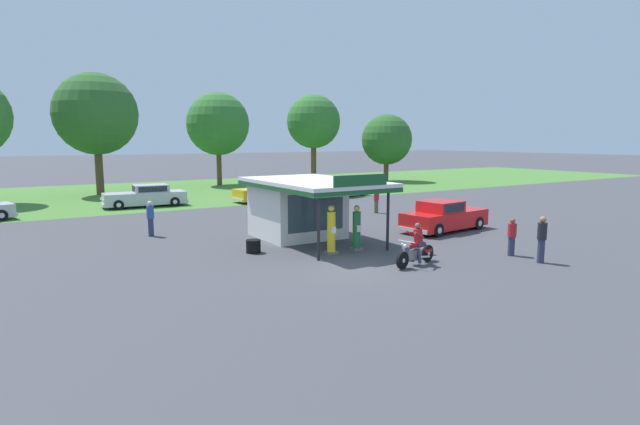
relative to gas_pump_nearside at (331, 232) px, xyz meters
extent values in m
plane|color=#424247|center=(-0.63, -2.01, -0.91)|extent=(300.00, 300.00, 0.00)
cube|color=#477A33|center=(-0.63, 27.99, -0.91)|extent=(120.00, 24.00, 0.01)
cube|color=silver|center=(0.64, 3.94, 0.42)|extent=(3.61, 3.47, 2.66)
cube|color=#384C56|center=(0.64, 2.23, 0.47)|extent=(2.89, 0.05, 1.70)
cube|color=silver|center=(0.64, 2.40, 1.83)|extent=(4.31, 7.06, 0.16)
cube|color=#195128|center=(0.64, 2.40, 1.65)|extent=(4.31, 7.06, 0.18)
cube|color=#195128|center=(0.64, -1.11, 2.13)|extent=(2.52, 0.08, 0.44)
cylinder|color=black|center=(2.34, -0.74, 0.42)|extent=(0.12, 0.12, 2.66)
cylinder|color=black|center=(-1.07, -0.74, 0.42)|extent=(0.12, 0.12, 2.66)
cube|color=slate|center=(0.00, 0.00, -0.86)|extent=(0.44, 0.44, 0.10)
cylinder|color=yellow|center=(0.00, 0.00, 0.00)|extent=(0.34, 0.34, 1.63)
cube|color=white|center=(0.00, -0.18, 0.08)|extent=(0.22, 0.02, 0.28)
sphere|color=#EACC4C|center=(0.00, 0.00, 0.95)|extent=(0.26, 0.26, 0.26)
cube|color=slate|center=(1.27, 0.00, -0.86)|extent=(0.44, 0.44, 0.10)
cylinder|color=#1E6B33|center=(1.27, 0.00, -0.05)|extent=(0.34, 0.34, 1.54)
cube|color=white|center=(1.27, -0.18, 0.03)|extent=(0.22, 0.02, 0.28)
sphere|color=#EACC4C|center=(1.27, 0.00, 0.86)|extent=(0.26, 0.26, 0.26)
cylinder|color=black|center=(0.81, -3.44, -0.59)|extent=(0.65, 0.24, 0.64)
cylinder|color=silver|center=(0.81, -3.44, -0.59)|extent=(0.18, 0.15, 0.16)
cylinder|color=black|center=(2.40, -3.07, -0.59)|extent=(0.65, 0.24, 0.64)
cylinder|color=silver|center=(2.40, -3.07, -0.59)|extent=(0.18, 0.15, 0.16)
ellipsoid|color=#B21414|center=(1.50, -3.28, -0.13)|extent=(0.60, 0.36, 0.24)
cube|color=#59595E|center=(1.55, -3.26, -0.49)|extent=(0.48, 0.33, 0.36)
cube|color=black|center=(1.84, -3.20, -0.19)|extent=(0.53, 0.36, 0.10)
cylinder|color=silver|center=(0.90, -3.42, -0.31)|extent=(0.38, 0.15, 0.71)
cylinder|color=silver|center=(1.02, -3.39, 0.07)|extent=(0.20, 0.69, 0.04)
sphere|color=silver|center=(0.92, -3.41, -0.09)|extent=(0.16, 0.16, 0.16)
cube|color=#B21414|center=(2.35, -3.08, -0.47)|extent=(0.47, 0.28, 0.12)
cylinder|color=silver|center=(1.97, -3.31, -0.63)|extent=(0.70, 0.24, 0.18)
cube|color=#2D3351|center=(1.78, -3.21, -0.13)|extent=(0.47, 0.42, 0.14)
cylinder|color=#2D3351|center=(1.62, -3.41, -0.53)|extent=(0.17, 0.25, 0.56)
cylinder|color=#2D3351|center=(1.54, -3.10, -0.53)|extent=(0.17, 0.25, 0.56)
cylinder|color=#B21E23|center=(1.74, -3.22, 0.18)|extent=(0.47, 0.41, 0.60)
sphere|color=brown|center=(1.68, -3.23, 0.55)|extent=(0.22, 0.22, 0.22)
cylinder|color=#B21E23|center=(1.55, -3.47, 0.26)|extent=(0.54, 0.21, 0.31)
cylinder|color=#B21E23|center=(1.46, -3.08, 0.26)|extent=(0.54, 0.21, 0.31)
cube|color=red|center=(7.79, 1.33, -0.32)|extent=(5.05, 2.47, 0.83)
cube|color=red|center=(7.44, 1.29, 0.37)|extent=(2.06, 1.89, 0.54)
cube|color=#283847|center=(8.35, 1.40, 0.37)|extent=(0.22, 1.48, 0.43)
cube|color=#283847|center=(7.34, 2.11, 0.37)|extent=(1.59, 0.22, 0.41)
cube|color=#283847|center=(7.54, 0.47, 0.37)|extent=(1.59, 0.22, 0.41)
cube|color=silver|center=(10.23, 1.62, -0.61)|extent=(0.33, 1.82, 0.18)
cube|color=silver|center=(5.35, 1.04, -0.61)|extent=(0.33, 1.82, 0.18)
sphere|color=white|center=(10.17, 2.23, -0.28)|extent=(0.18, 0.18, 0.18)
sphere|color=white|center=(10.32, 1.01, -0.28)|extent=(0.18, 0.18, 0.18)
cylinder|color=black|center=(9.33, 2.41, -0.58)|extent=(0.68, 0.28, 0.66)
cylinder|color=silver|center=(9.33, 2.41, -0.58)|extent=(0.32, 0.25, 0.30)
cylinder|color=black|center=(9.54, 0.64, -0.58)|extent=(0.68, 0.28, 0.66)
cylinder|color=silver|center=(9.54, 0.64, -0.58)|extent=(0.32, 0.25, 0.30)
cylinder|color=black|center=(6.04, 2.02, -0.58)|extent=(0.68, 0.28, 0.66)
cylinder|color=silver|center=(6.04, 2.02, -0.58)|extent=(0.32, 0.25, 0.30)
cylinder|color=black|center=(6.26, 0.25, -0.58)|extent=(0.68, 0.28, 0.66)
cylinder|color=silver|center=(6.26, 0.25, -0.58)|extent=(0.32, 0.25, 0.30)
cube|color=#B7B7BC|center=(-2.98, 19.04, -0.32)|extent=(5.50, 2.24, 0.83)
cube|color=#B7B7BC|center=(-2.56, 19.02, 0.35)|extent=(2.34, 1.83, 0.51)
cube|color=#283847|center=(-3.66, 19.09, 0.35)|extent=(0.13, 1.50, 0.41)
cube|color=#283847|center=(-2.61, 18.19, 0.35)|extent=(1.91, 0.14, 0.39)
cube|color=#283847|center=(-2.51, 19.85, 0.35)|extent=(1.91, 0.14, 0.39)
cube|color=silver|center=(-5.70, 19.21, -0.61)|extent=(0.23, 1.83, 0.18)
cube|color=silver|center=(-0.26, 18.88, -0.61)|extent=(0.23, 1.83, 0.18)
sphere|color=white|center=(-5.75, 18.59, -0.28)|extent=(0.18, 0.18, 0.18)
sphere|color=white|center=(-5.67, 19.82, -0.28)|extent=(0.18, 0.18, 0.18)
cylinder|color=black|center=(-4.86, 18.25, -0.58)|extent=(0.67, 0.24, 0.66)
cylinder|color=silver|center=(-4.86, 18.25, -0.58)|extent=(0.31, 0.24, 0.30)
cylinder|color=black|center=(-4.76, 20.06, -0.58)|extent=(0.67, 0.24, 0.66)
cylinder|color=silver|center=(-4.76, 20.06, -0.58)|extent=(0.31, 0.24, 0.30)
cylinder|color=black|center=(-1.20, 18.03, -0.58)|extent=(0.67, 0.24, 0.66)
cylinder|color=silver|center=(-1.20, 18.03, -0.58)|extent=(0.31, 0.24, 0.30)
cylinder|color=black|center=(-1.10, 19.84, -0.58)|extent=(0.67, 0.24, 0.66)
cylinder|color=silver|center=(-1.10, 19.84, -0.58)|extent=(0.31, 0.24, 0.30)
cube|color=gold|center=(5.75, 17.31, -0.32)|extent=(5.44, 2.25, 0.83)
cube|color=gold|center=(5.45, 17.29, 0.36)|extent=(2.25, 1.80, 0.53)
cube|color=#283847|center=(6.50, 17.36, 0.36)|extent=(0.14, 1.46, 0.43)
cube|color=#283847|center=(5.39, 18.10, 0.36)|extent=(1.82, 0.16, 0.41)
cube|color=#283847|center=(5.51, 16.48, 0.36)|extent=(1.82, 0.16, 0.41)
cube|color=silver|center=(8.44, 17.50, -0.61)|extent=(0.25, 1.79, 0.18)
cube|color=silver|center=(3.07, 17.12, -0.61)|extent=(0.25, 1.79, 0.18)
sphere|color=white|center=(8.40, 18.10, -0.28)|extent=(0.18, 0.18, 0.18)
sphere|color=white|center=(8.49, 16.90, -0.28)|extent=(0.18, 0.18, 0.18)
cylinder|color=black|center=(7.50, 18.31, -0.58)|extent=(0.67, 0.25, 0.66)
cylinder|color=silver|center=(7.50, 18.31, -0.58)|extent=(0.31, 0.24, 0.30)
cylinder|color=black|center=(7.62, 16.56, -0.58)|extent=(0.67, 0.25, 0.66)
cylinder|color=silver|center=(7.62, 16.56, -0.58)|extent=(0.31, 0.24, 0.30)
cylinder|color=black|center=(3.89, 18.06, -0.58)|extent=(0.67, 0.25, 0.66)
cylinder|color=silver|center=(3.89, 18.06, -0.58)|extent=(0.31, 0.24, 0.30)
cylinder|color=black|center=(4.01, 16.30, -0.58)|extent=(0.67, 0.25, 0.66)
cylinder|color=silver|center=(4.01, 16.30, -0.58)|extent=(0.31, 0.24, 0.30)
cube|color=#7AC6D1|center=(12.06, 16.82, -0.37)|extent=(5.19, 3.12, 0.73)
cube|color=#7AC6D1|center=(12.18, 16.85, 0.30)|extent=(2.24, 2.06, 0.60)
cube|color=#283847|center=(11.30, 16.59, 0.30)|extent=(0.44, 1.36, 0.48)
cube|color=#283847|center=(12.40, 16.10, 0.30)|extent=(1.52, 0.48, 0.46)
cube|color=#283847|center=(11.95, 17.60, 0.30)|extent=(1.52, 0.48, 0.46)
cube|color=silver|center=(9.70, 16.11, -0.61)|extent=(0.60, 1.68, 0.18)
cube|color=silver|center=(14.43, 17.52, -0.61)|extent=(0.60, 1.68, 0.18)
sphere|color=white|center=(9.85, 15.55, -0.33)|extent=(0.18, 0.18, 0.18)
sphere|color=white|center=(9.52, 16.66, -0.33)|extent=(0.18, 0.18, 0.18)
cylinder|color=black|center=(10.72, 15.53, -0.58)|extent=(0.69, 0.38, 0.66)
cylinder|color=silver|center=(10.72, 15.53, -0.58)|extent=(0.35, 0.30, 0.30)
cylinder|color=black|center=(10.23, 17.15, -0.58)|extent=(0.69, 0.38, 0.66)
cylinder|color=silver|center=(10.23, 17.15, -0.58)|extent=(0.35, 0.30, 0.30)
cylinder|color=black|center=(13.89, 16.48, -0.58)|extent=(0.69, 0.38, 0.66)
cylinder|color=silver|center=(13.89, 16.48, -0.58)|extent=(0.35, 0.30, 0.30)
cylinder|color=black|center=(13.41, 18.10, -0.58)|extent=(0.69, 0.38, 0.66)
cylinder|color=silver|center=(13.41, 18.10, -0.58)|extent=(0.35, 0.30, 0.30)
cube|color=silver|center=(-10.86, 17.90, -0.61)|extent=(0.50, 1.74, 0.18)
cylinder|color=black|center=(-11.44, 16.89, -0.58)|extent=(0.69, 0.34, 0.66)
cylinder|color=silver|center=(-11.44, 16.89, -0.58)|extent=(0.34, 0.28, 0.30)
cylinder|color=#2D3351|center=(5.93, -4.12, -0.53)|extent=(0.26, 0.26, 0.77)
cylinder|color=#B21E23|center=(5.93, -4.12, 0.12)|extent=(0.34, 0.34, 0.54)
sphere|color=brown|center=(5.93, -4.12, 0.50)|extent=(0.21, 0.21, 0.21)
cylinder|color=brown|center=(8.72, 8.10, -0.50)|extent=(0.26, 0.26, 0.83)
cylinder|color=#B21E23|center=(8.72, 8.10, 0.20)|extent=(0.34, 0.34, 0.58)
sphere|color=brown|center=(8.72, 8.10, 0.61)|extent=(0.22, 0.22, 0.22)
cylinder|color=#2D3351|center=(5.86, -5.48, -0.47)|extent=(0.26, 0.26, 0.89)
cylinder|color=black|center=(5.86, -5.48, 0.30)|extent=(0.34, 0.34, 0.63)
sphere|color=#9E704C|center=(5.86, -5.48, 0.74)|extent=(0.24, 0.24, 0.24)
cylinder|color=#2D3351|center=(-5.31, 7.73, -0.48)|extent=(0.26, 0.26, 0.87)
cylinder|color=#2D4C8C|center=(-5.31, 7.73, 0.26)|extent=(0.34, 0.34, 0.61)
sphere|color=beige|center=(-5.31, 7.73, 0.68)|extent=(0.23, 0.23, 0.23)
cylinder|color=brown|center=(17.71, 30.54, 1.28)|extent=(0.59, 0.59, 4.38)
sphere|color=#33702D|center=(17.71, 30.54, 5.64)|extent=(5.79, 5.79, 5.79)
cylinder|color=brown|center=(-4.37, 28.87, 1.18)|extent=(0.63, 0.63, 4.19)
sphere|color=#2D6028|center=(-4.37, 28.87, 5.80)|extent=(6.73, 6.73, 6.73)
sphere|color=#2D6028|center=(-5.16, 28.27, 5.13)|extent=(3.78, 3.78, 3.78)
cylinder|color=brown|center=(24.94, 26.89, 0.36)|extent=(0.54, 0.54, 2.55)
sphere|color=#2D6028|center=(24.94, 26.89, 3.71)|extent=(5.55, 5.55, 5.55)
cylinder|color=brown|center=(7.41, 32.09, 1.00)|extent=(0.50, 0.50, 3.83)
sphere|color=#33702D|center=(7.41, 32.09, 5.26)|extent=(6.26, 6.26, 6.26)
cylinder|color=black|center=(-2.63, 1.83, -0.82)|extent=(0.60, 0.60, 0.18)
cylinder|color=black|center=(-2.63, 1.83, -0.64)|extent=(0.60, 0.60, 0.18)
cylinder|color=black|center=(-2.63, 1.83, -0.46)|extent=(0.60, 0.60, 0.18)
camera|label=1|loc=(-11.03, -16.80, 3.69)|focal=28.27mm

